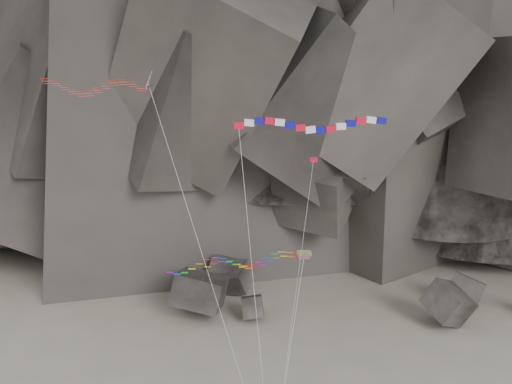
# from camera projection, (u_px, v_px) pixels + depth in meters

# --- Properties ---
(headland) EXTENTS (110.00, 70.00, 84.00)m
(headland) POSITION_uv_depth(u_px,v_px,m) (279.00, 26.00, 110.32)
(headland) COLOR #4D453F
(headland) RESTS_ON ground
(boulder_field) EXTENTS (71.82, 18.55, 9.38)m
(boulder_field) POSITION_uv_depth(u_px,v_px,m) (226.00, 286.00, 84.79)
(boulder_field) COLOR #47423F
(boulder_field) RESTS_ON ground
(delta_kite) EXTENTS (20.13, 7.50, 32.57)m
(delta_kite) POSITION_uv_depth(u_px,v_px,m) (90.00, 86.00, 47.41)
(delta_kite) COLOR red
(delta_kite) RESTS_ON ground
(banner_kite) EXTENTS (11.96, 5.36, 28.99)m
(banner_kite) POSITION_uv_depth(u_px,v_px,m) (310.00, 126.00, 44.50)
(banner_kite) COLOR red
(banner_kite) RESTS_ON ground
(parafoil_kite) EXTENTS (12.75, 5.59, 17.73)m
(parafoil_kite) POSITION_uv_depth(u_px,v_px,m) (231.00, 262.00, 48.41)
(parafoil_kite) COLOR #CDF40D
(parafoil_kite) RESTS_ON ground
(pennant_kite) EXTENTS (3.31, 5.22, 25.60)m
(pennant_kite) POSITION_uv_depth(u_px,v_px,m) (304.00, 225.00, 46.31)
(pennant_kite) COLOR red
(pennant_kite) RESTS_ON ground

